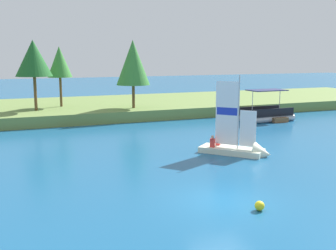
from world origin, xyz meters
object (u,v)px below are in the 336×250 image
shoreline_tree_centre (133,63)px  pontoon_boat (266,114)px  shoreline_tree_left (33,58)px  shoreline_tree_midleft (59,62)px  channel_buoy (260,206)px  wooden_dock (264,116)px  sailboat (244,150)px

shoreline_tree_centre → pontoon_boat: size_ratio=1.26×
shoreline_tree_left → shoreline_tree_centre: 9.22m
shoreline_tree_midleft → channel_buoy: size_ratio=15.07×
shoreline_tree_midleft → wooden_dock: shoreline_tree_midleft is taller
shoreline_tree_centre → wooden_dock: bearing=-22.4°
sailboat → channel_buoy: sailboat is taller
shoreline_tree_left → shoreline_tree_midleft: bearing=41.2°
wooden_dock → shoreline_tree_centre: bearing=157.6°
shoreline_tree_midleft → channel_buoy: shoreline_tree_midleft is taller
shoreline_tree_left → sailboat: shoreline_tree_left is taller
shoreline_tree_midleft → shoreline_tree_centre: size_ratio=0.91×
wooden_dock → shoreline_tree_left: bearing=163.0°
shoreline_tree_centre → sailboat: 17.83m
sailboat → channel_buoy: bearing=-70.0°
pontoon_boat → channel_buoy: size_ratio=13.14×
shoreline_tree_left → pontoon_boat: size_ratio=1.25×
shoreline_tree_midleft → sailboat: size_ratio=1.09×
shoreline_tree_left → channel_buoy: 28.08m
shoreline_tree_left → pontoon_boat: 22.29m
shoreline_tree_centre → sailboat: (2.04, -16.95, -5.12)m
sailboat → channel_buoy: size_ratio=13.79×
shoreline_tree_centre → channel_buoy: bearing=-95.5°
shoreline_tree_centre → pontoon_boat: shoreline_tree_centre is taller
shoreline_tree_left → wooden_dock: shoreline_tree_left is taller
shoreline_tree_left → sailboat: 22.26m
shoreline_tree_left → wooden_dock: size_ratio=1.14×
pontoon_boat → channel_buoy: 23.28m
sailboat → pontoon_boat: size_ratio=1.05×
shoreline_tree_midleft → channel_buoy: bearing=-82.1°
wooden_dock → sailboat: bearing=-129.2°
shoreline_tree_midleft → channel_buoy: 29.72m
shoreline_tree_left → pontoon_boat: (20.23, -7.79, -5.20)m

